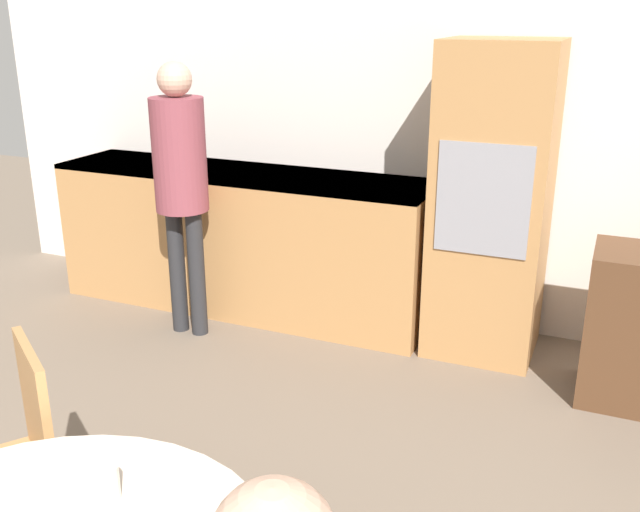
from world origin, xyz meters
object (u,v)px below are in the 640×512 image
(oven_unit, at_px, (492,203))
(chair_far_left, at_px, (12,460))
(person_standing, at_px, (180,171))
(cup, at_px, (104,483))

(oven_unit, distance_m, chair_far_left, 2.77)
(person_standing, bearing_deg, chair_far_left, -72.48)
(oven_unit, relative_size, chair_far_left, 1.98)
(person_standing, relative_size, cup, 17.03)
(oven_unit, relative_size, cup, 18.38)
(chair_far_left, bearing_deg, person_standing, 142.39)
(oven_unit, bearing_deg, cup, -99.92)
(oven_unit, xyz_separation_m, chair_far_left, (-1.10, -2.51, -0.38))
(person_standing, bearing_deg, cup, -61.07)
(chair_far_left, height_order, person_standing, person_standing)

